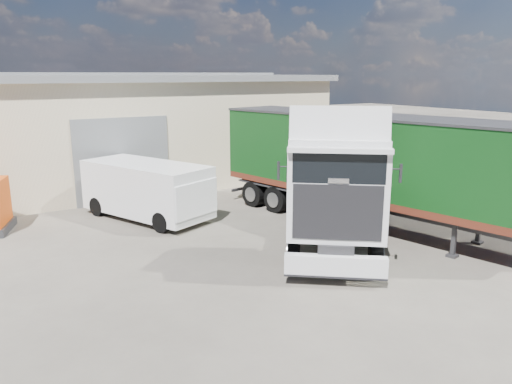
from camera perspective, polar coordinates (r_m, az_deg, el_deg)
ground at (r=14.24m, az=5.17°, el=-8.74°), size 120.00×120.00×0.00m
warehouse at (r=26.80m, az=-27.06°, el=6.14°), size 30.60×12.60×5.42m
brick_boundary_wall at (r=25.84m, az=18.12°, el=3.55°), size 0.35×26.00×2.50m
tractor_unit at (r=14.71m, az=8.98°, el=-0.28°), size 6.14×6.84×4.57m
box_trailer at (r=18.15m, az=12.23°, el=3.77°), size 5.13×12.20×3.97m
panel_van at (r=19.05m, az=-11.96°, el=0.14°), size 3.90×5.56×2.11m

